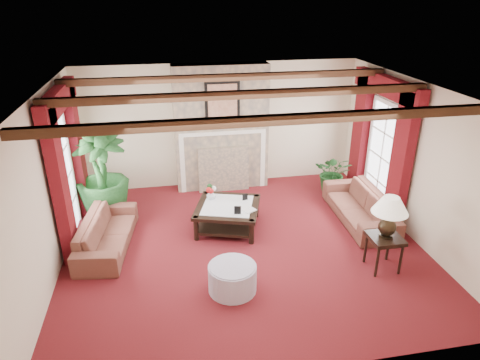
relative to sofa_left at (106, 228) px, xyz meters
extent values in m
plane|color=#4D0D13|center=(2.31, -0.41, -0.37)|extent=(6.00, 6.00, 0.00)
plane|color=white|center=(2.31, -0.41, 2.33)|extent=(6.00, 6.00, 0.00)
cube|color=beige|center=(2.31, 2.34, 0.98)|extent=(6.00, 0.02, 2.70)
cube|color=beige|center=(-0.69, -0.41, 0.98)|extent=(0.02, 5.50, 2.70)
cube|color=beige|center=(5.31, -0.41, 0.98)|extent=(0.02, 5.50, 2.70)
imported|color=#3D1017|center=(0.00, 0.00, 0.00)|extent=(2.02, 1.02, 0.73)
imported|color=#3D1017|center=(4.66, 0.09, 0.03)|extent=(2.06, 0.72, 0.79)
imported|color=black|center=(-0.14, 1.21, 0.13)|extent=(1.63, 2.12, 0.99)
imported|color=black|center=(4.64, 1.42, -0.03)|extent=(1.45, 1.47, 0.67)
cylinder|color=#AFA9C0|center=(1.91, -1.55, -0.16)|extent=(0.71, 0.71, 0.41)
imported|color=silver|center=(1.87, 0.58, 0.18)|extent=(0.23, 0.23, 0.17)
imported|color=black|center=(2.36, -0.01, 0.24)|extent=(0.24, 0.20, 0.30)
camera|label=1|loc=(1.08, -6.60, 3.70)|focal=32.00mm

